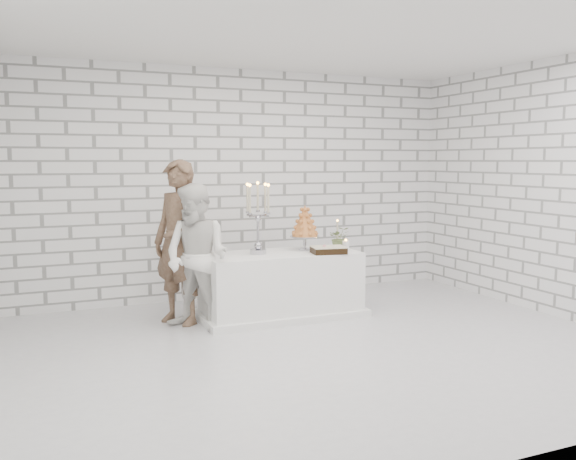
% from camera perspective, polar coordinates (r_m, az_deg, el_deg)
% --- Properties ---
extents(ground, '(6.00, 5.00, 0.01)m').
position_cam_1_polar(ground, '(6.11, 3.54, -10.80)').
color(ground, silver).
rests_on(ground, ground).
extents(ceiling, '(6.00, 5.00, 0.01)m').
position_cam_1_polar(ceiling, '(5.95, 3.75, 17.97)').
color(ceiling, white).
rests_on(ceiling, ground).
extents(wall_back, '(6.00, 0.01, 3.00)m').
position_cam_1_polar(wall_back, '(8.15, -4.36, 4.27)').
color(wall_back, white).
rests_on(wall_back, ground).
extents(wall_front, '(6.00, 0.01, 3.00)m').
position_cam_1_polar(wall_front, '(3.79, 21.00, 1.28)').
color(wall_front, white).
rests_on(wall_front, ground).
extents(wall_right, '(0.01, 5.00, 3.00)m').
position_cam_1_polar(wall_right, '(7.68, 24.07, 3.58)').
color(wall_right, white).
rests_on(wall_right, ground).
extents(cake_table, '(1.80, 0.80, 0.75)m').
position_cam_1_polar(cake_table, '(7.16, -0.66, -5.11)').
color(cake_table, white).
rests_on(cake_table, ground).
extents(groom, '(0.75, 0.80, 1.83)m').
position_cam_1_polar(groom, '(6.87, -10.12, -1.13)').
color(groom, '#513727').
rests_on(groom, ground).
extents(bride, '(0.95, 0.97, 1.58)m').
position_cam_1_polar(bride, '(6.58, -8.50, -2.55)').
color(bride, white).
rests_on(bride, ground).
extents(candelabra, '(0.40, 0.40, 0.83)m').
position_cam_1_polar(candelabra, '(6.97, -2.83, 1.14)').
color(candelabra, '#A8A8B2').
rests_on(candelabra, cake_table).
extents(croquembouche, '(0.43, 0.43, 0.54)m').
position_cam_1_polar(croquembouche, '(7.28, 1.58, 0.24)').
color(croquembouche, '#94552A').
rests_on(croquembouche, cake_table).
extents(chocolate_cake, '(0.42, 0.33, 0.08)m').
position_cam_1_polar(chocolate_cake, '(7.05, 3.80, -1.86)').
color(chocolate_cake, black).
rests_on(chocolate_cake, cake_table).
extents(pillar_candle, '(0.10, 0.10, 0.12)m').
position_cam_1_polar(pillar_candle, '(7.26, 5.42, -1.49)').
color(pillar_candle, white).
rests_on(pillar_candle, cake_table).
extents(extra_taper, '(0.06, 0.06, 0.32)m').
position_cam_1_polar(extra_taper, '(7.56, 4.63, -0.40)').
color(extra_taper, '#C0B698').
rests_on(extra_taper, cake_table).
extents(flowers, '(0.30, 0.28, 0.27)m').
position_cam_1_polar(flowers, '(7.40, 4.78, -0.73)').
color(flowers, '#4B6938').
rests_on(flowers, cake_table).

